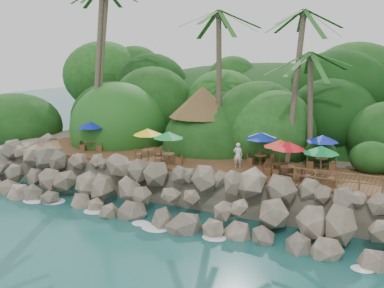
% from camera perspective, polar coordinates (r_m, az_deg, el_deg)
% --- Properties ---
extents(ground, '(140.00, 140.00, 0.00)m').
position_cam_1_polar(ground, '(25.42, -6.23, -10.01)').
color(ground, '#19514F').
rests_on(ground, ground).
extents(land_base, '(32.00, 25.20, 2.10)m').
position_cam_1_polar(land_base, '(38.90, 6.69, -0.71)').
color(land_base, gray).
rests_on(land_base, ground).
extents(jungle_hill, '(44.80, 28.00, 15.40)m').
position_cam_1_polar(jungle_hill, '(46.08, 9.91, -0.18)').
color(jungle_hill, '#143811').
rests_on(jungle_hill, ground).
extents(seawall, '(29.00, 4.00, 2.30)m').
position_cam_1_polar(seawall, '(26.62, -3.93, -6.32)').
color(seawall, gray).
rests_on(seawall, ground).
extents(terrace, '(26.00, 5.00, 0.20)m').
position_cam_1_polar(terrace, '(29.69, 0.00, -2.27)').
color(terrace, brown).
rests_on(terrace, land_base).
extents(jungle_foliage, '(44.00, 16.00, 12.00)m').
position_cam_1_polar(jungle_foliage, '(38.23, 6.13, -2.54)').
color(jungle_foliage, '#143811').
rests_on(jungle_foliage, ground).
extents(foam_line, '(25.20, 0.80, 0.06)m').
position_cam_1_polar(foam_line, '(25.64, -5.86, -9.74)').
color(foam_line, white).
rests_on(foam_line, ground).
extents(palms, '(30.14, 7.29, 14.52)m').
position_cam_1_polar(palms, '(30.68, 5.42, 17.17)').
color(palms, brown).
rests_on(palms, ground).
extents(palapa, '(4.80, 4.80, 4.60)m').
position_cam_1_polar(palapa, '(32.34, 1.32, 5.35)').
color(palapa, brown).
rests_on(palapa, ground).
extents(dining_clusters, '(20.00, 5.14, 2.11)m').
position_cam_1_polar(dining_clusters, '(28.86, 1.39, 1.07)').
color(dining_clusters, brown).
rests_on(dining_clusters, terrace).
extents(railing, '(7.20, 0.10, 1.00)m').
position_cam_1_polar(railing, '(24.34, 20.34, -4.47)').
color(railing, brown).
rests_on(railing, terrace).
extents(waiter, '(0.64, 0.50, 1.56)m').
position_cam_1_polar(waiter, '(27.87, 5.80, -1.41)').
color(waiter, silver).
rests_on(waiter, terrace).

